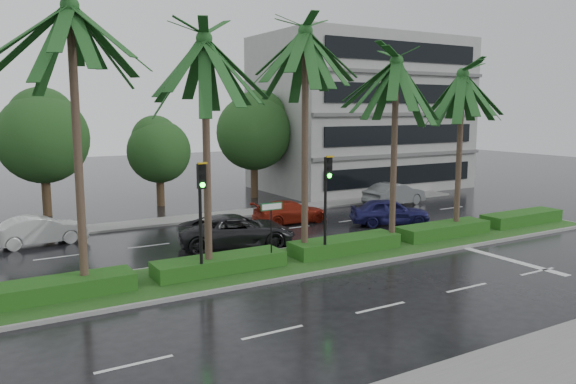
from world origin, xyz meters
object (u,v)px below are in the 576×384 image
car_blue (390,212)px  car_grey (394,194)px  street_sign (271,218)px  car_white (40,230)px  signal_median_left (201,204)px  car_red (290,212)px  car_darkgrey (236,231)px

car_blue → car_grey: size_ratio=0.94×
street_sign → car_white: street_sign is taller
signal_median_left → car_grey: 20.00m
street_sign → car_grey: (14.50, 9.24, -1.37)m
car_white → signal_median_left: bearing=-160.7°
car_white → car_red: size_ratio=0.97×
car_red → street_sign: bearing=147.1°
street_sign → car_darkgrey: 4.52m
car_red → car_grey: car_grey is taller
signal_median_left → car_grey: (17.50, 9.42, -2.24)m
signal_median_left → street_sign: bearing=3.5°
car_white → car_grey: size_ratio=0.92×
car_blue → signal_median_left: bearing=134.6°
car_white → car_red: (12.84, -1.63, -0.06)m
car_red → car_grey: (9.00, 1.49, 0.13)m
street_sign → signal_median_left: bearing=-176.5°
car_darkgrey → car_blue: 9.50m
car_red → car_grey: bearing=-78.1°
car_blue → car_white: bearing=99.1°
signal_median_left → car_white: bearing=114.4°
car_white → car_blue: 18.01m
car_grey → signal_median_left: bearing=111.7°
street_sign → car_blue: bearing=24.3°
street_sign → car_red: bearing=54.6°
signal_median_left → car_white: 10.75m
car_red → car_blue: bearing=-123.2°
car_darkgrey → car_white: bearing=71.8°
car_white → car_darkgrey: (7.84, -5.10, 0.06)m
street_sign → car_red: size_ratio=0.60×
car_red → car_grey: 9.12m
signal_median_left → car_darkgrey: 6.10m
signal_median_left → car_darkgrey: size_ratio=0.80×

